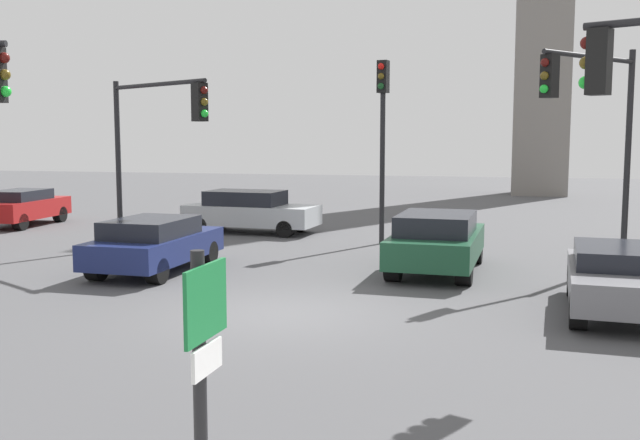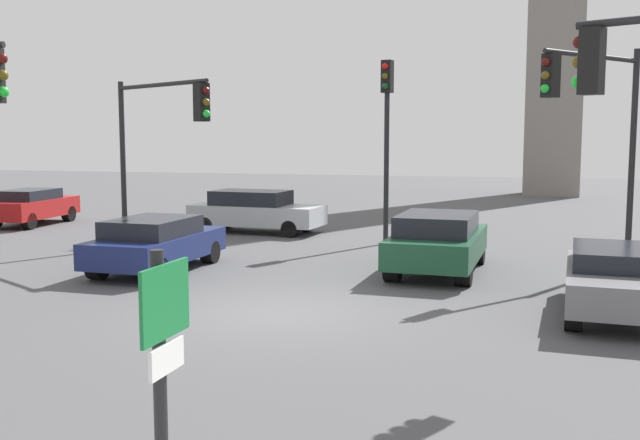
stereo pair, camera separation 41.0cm
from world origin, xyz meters
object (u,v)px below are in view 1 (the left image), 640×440
car_2 (154,243)px  car_6 (615,277)px  traffic_light_3 (383,118)px  traffic_light_4 (156,127)px  car_0 (437,241)px  direction_sign (203,382)px  traffic_light_1 (593,112)px  car_4 (23,206)px  car_5 (250,211)px

car_2 → car_6: 10.80m
traffic_light_3 → traffic_light_4: 7.01m
car_0 → car_6: size_ratio=1.09×
direction_sign → traffic_light_4: 16.07m
traffic_light_1 → traffic_light_4: bearing=-49.3°
traffic_light_1 → car_0: (-3.70, -1.14, -3.22)m
car_4 → car_0: bearing=-113.4°
car_2 → car_5: 7.78m
car_6 → traffic_light_3: bearing=-140.0°
direction_sign → traffic_light_3: bearing=97.0°
traffic_light_1 → traffic_light_3: 6.76m
car_2 → traffic_light_3: bearing=-36.2°
traffic_light_1 → traffic_light_4: 11.65m
car_5 → traffic_light_4: bearing=-94.0°
traffic_light_3 → car_5: size_ratio=1.20×
traffic_light_1 → car_4: bearing=-65.4°
traffic_light_1 → car_2: size_ratio=1.33×
car_6 → direction_sign: bearing=-19.0°
car_0 → traffic_light_4: bearing=88.5°
traffic_light_4 → car_2: 3.85m
car_0 → traffic_light_3: bearing=28.0°
traffic_light_3 → car_2: (-4.76, -6.23, -3.26)m
direction_sign → car_4: size_ratio=0.60×
car_2 → car_5: bearing=3.0°
traffic_light_4 → car_6: size_ratio=1.20×
car_2 → car_4: 12.02m
car_2 → car_4: bearing=52.5°
direction_sign → traffic_light_1: bearing=75.8°
car_0 → car_6: 5.12m
car_4 → traffic_light_4: bearing=-125.9°
traffic_light_3 → car_0: size_ratio=1.26×
traffic_light_1 → car_2: traffic_light_1 is taller
direction_sign → car_6: 10.91m
traffic_light_1 → car_0: traffic_light_1 is taller
traffic_light_3 → car_5: (-5.00, 1.55, -3.21)m
direction_sign → car_6: bearing=69.0°
traffic_light_4 → car_4: size_ratio=1.23×
car_4 → car_5: (9.14, 0.27, 0.03)m
traffic_light_4 → car_5: size_ratio=1.05×
direction_sign → car_0: 13.57m
traffic_light_3 → car_2: size_ratio=1.36×
traffic_light_3 → car_6: (5.89, -8.01, -3.27)m
traffic_light_3 → car_6: traffic_light_3 is taller
traffic_light_1 → car_4: size_ratio=1.38×
car_0 → car_5: bearing=52.1°
traffic_light_1 → traffic_light_3: bearing=-82.2°
car_2 → car_4: (-9.38, 7.51, 0.02)m
traffic_light_3 → car_2: traffic_light_3 is taller
car_4 → car_6: car_4 is taller
traffic_light_4 → car_4: 10.32m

